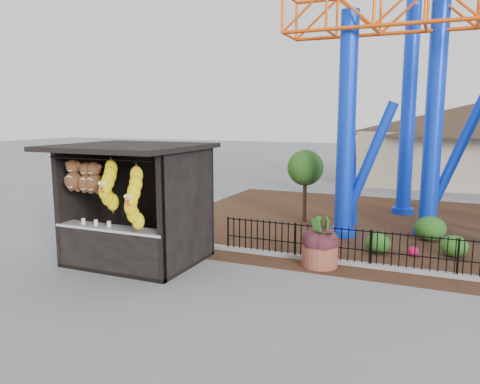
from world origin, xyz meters
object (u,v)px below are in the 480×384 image
at_px(prize_booth, 130,206).
at_px(terracotta_planter, 320,256).
at_px(roller_coaster, 479,32).
at_px(potted_plant, 324,247).

relative_size(prize_booth, terracotta_planter, 3.81).
height_order(roller_coaster, potted_plant, roller_coaster).
distance_m(prize_booth, roller_coaster, 11.99).
bearing_deg(potted_plant, prize_booth, -143.01).
bearing_deg(terracotta_planter, prize_booth, -159.45).
xyz_separation_m(prize_booth, potted_plant, (4.65, 1.80, -1.03)).
height_order(roller_coaster, terracotta_planter, roller_coaster).
bearing_deg(terracotta_planter, potted_plant, 47.26).
relative_size(roller_coaster, potted_plant, 10.80).
bearing_deg(roller_coaster, terracotta_planter, -122.26).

